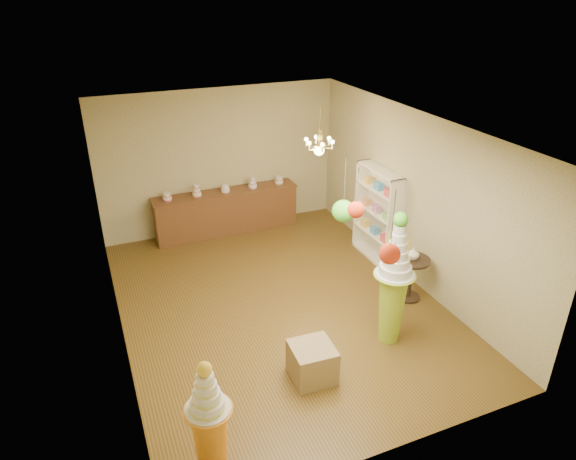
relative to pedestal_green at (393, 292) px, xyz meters
name	(u,v)px	position (x,y,z in m)	size (l,w,h in m)	color
floor	(279,304)	(-1.18, 1.49, -0.84)	(6.50, 6.50, 0.00)	#533D16
ceiling	(277,128)	(-1.18, 1.49, 2.16)	(6.50, 6.50, 0.00)	white
wall_back	(220,161)	(-1.18, 4.74, 0.66)	(5.00, 0.04, 3.00)	tan
wall_front	(396,349)	(-1.18, -1.76, 0.66)	(5.00, 0.04, 3.00)	tan
wall_left	(110,253)	(-3.68, 1.49, 0.66)	(0.04, 6.50, 3.00)	tan
wall_right	(413,199)	(1.32, 1.49, 0.66)	(0.04, 6.50, 3.00)	tan
pedestal_green	(393,292)	(0.00, 0.00, 0.00)	(0.64, 0.64, 2.09)	#95B627
pedestal_orange	(210,436)	(-3.08, -1.36, -0.18)	(0.58, 0.58, 1.63)	orange
burlap_riser	(312,362)	(-1.42, -0.31, -0.58)	(0.56, 0.56, 0.51)	olive
sideboard	(227,211)	(-1.18, 4.46, -0.36)	(3.04, 0.54, 1.16)	brown
shelving_unit	(378,214)	(1.16, 2.29, 0.07)	(0.33, 1.20, 1.80)	silver
round_table	(411,273)	(0.92, 0.81, -0.35)	(0.68, 0.68, 0.76)	black
vase	(413,253)	(0.92, 0.81, 0.03)	(0.20, 0.20, 0.21)	silver
pom_red_left	(390,254)	(-0.96, -1.19, 1.43)	(0.23, 0.23, 0.85)	#383428
pom_green_mid	(343,211)	(-0.85, 0.07, 1.40)	(0.29, 0.29, 0.91)	#383428
pom_red_right	(356,210)	(-0.98, -0.47, 1.66)	(0.20, 0.20, 0.61)	#383428
chandelier	(319,147)	(-0.03, 2.46, 1.47)	(0.68, 0.68, 0.85)	gold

